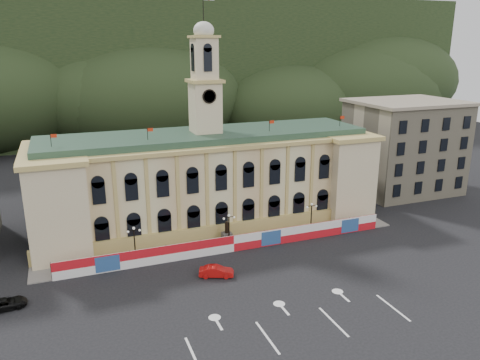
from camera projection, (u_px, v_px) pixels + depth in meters
name	position (u px, v px, depth m)	size (l,w,h in m)	color
ground	(277.00, 302.00, 55.57)	(260.00, 260.00, 0.00)	black
lane_markings	(297.00, 324.00, 51.09)	(26.00, 10.00, 0.02)	white
hill_ridge	(125.00, 74.00, 159.39)	(230.00, 80.00, 64.00)	black
city_hall	(207.00, 178.00, 78.12)	(56.20, 17.60, 37.10)	beige
side_building_right	(404.00, 146.00, 95.43)	(21.00, 17.00, 18.60)	tan
hoarding_fence	(234.00, 243.00, 68.74)	(50.00, 0.44, 2.50)	red
pavement	(227.00, 244.00, 71.45)	(56.00, 5.50, 0.16)	slate
statue	(227.00, 236.00, 71.36)	(1.40, 1.40, 3.72)	#595651
lamp_left	(135.00, 241.00, 65.13)	(1.96, 0.44, 5.15)	black
lamp_center	(229.00, 227.00, 69.94)	(1.96, 0.44, 5.15)	black
lamp_right	(311.00, 215.00, 74.75)	(1.96, 0.44, 5.15)	black
red_sedan	(216.00, 271.00, 61.35)	(4.79, 3.10, 1.49)	#B30D0C
black_suv	(5.00, 304.00, 53.90)	(4.95, 2.80, 1.31)	black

